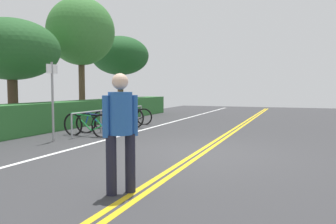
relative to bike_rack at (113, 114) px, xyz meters
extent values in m
cube|color=#353538|center=(-2.95, -3.95, -0.57)|extent=(38.67, 13.72, 0.05)
cube|color=gold|center=(-2.95, -4.03, -0.55)|extent=(34.80, 0.10, 0.00)
cube|color=gold|center=(-2.95, -3.87, -0.55)|extent=(34.80, 0.10, 0.00)
cube|color=white|center=(-2.95, -1.01, -0.55)|extent=(34.80, 0.12, 0.00)
cylinder|color=#9EA0A5|center=(-2.25, 0.00, -0.19)|extent=(0.05, 0.05, 0.71)
cylinder|color=#9EA0A5|center=(-0.75, 0.00, -0.19)|extent=(0.05, 0.05, 0.71)
cylinder|color=#9EA0A5|center=(0.75, 0.00, -0.19)|extent=(0.05, 0.05, 0.71)
cylinder|color=#9EA0A5|center=(2.25, 0.00, -0.19)|extent=(0.05, 0.05, 0.71)
cylinder|color=#9EA0A5|center=(0.00, 0.00, 0.16)|extent=(4.50, 0.04, 0.04)
torus|color=black|center=(-1.68, 0.39, -0.22)|extent=(0.10, 0.71, 0.71)
torus|color=black|center=(-1.75, -0.65, -0.22)|extent=(0.10, 0.71, 0.71)
cylinder|color=#198C38|center=(-1.70, 0.00, -0.14)|extent=(0.08, 0.60, 0.49)
cylinder|color=#198C38|center=(-1.71, -0.07, 0.07)|extent=(0.08, 0.71, 0.07)
cylinder|color=#198C38|center=(-1.73, -0.36, -0.15)|extent=(0.05, 0.17, 0.44)
cylinder|color=#198C38|center=(-1.73, -0.47, -0.29)|extent=(0.06, 0.38, 0.18)
cylinder|color=#198C38|center=(-1.74, -0.54, -0.08)|extent=(0.05, 0.26, 0.30)
cylinder|color=#198C38|center=(-1.68, 0.34, -0.06)|extent=(0.05, 0.14, 0.32)
cube|color=black|center=(-1.73, -0.42, 0.09)|extent=(0.09, 0.20, 0.05)
cylinder|color=#198C38|center=(-1.68, 0.28, 0.14)|extent=(0.46, 0.06, 0.03)
torus|color=black|center=(-1.05, 0.37, -0.24)|extent=(0.22, 0.66, 0.67)
torus|color=black|center=(-0.80, -0.57, -0.24)|extent=(0.22, 0.66, 0.67)
cylinder|color=#1947B7|center=(-0.96, 0.02, -0.16)|extent=(0.17, 0.55, 0.46)
cylinder|color=#1947B7|center=(-0.94, -0.05, 0.04)|extent=(0.20, 0.65, 0.07)
cylinder|color=#1947B7|center=(-0.87, -0.31, -0.18)|extent=(0.08, 0.16, 0.41)
cylinder|color=#1947B7|center=(-0.85, -0.41, -0.31)|extent=(0.12, 0.35, 0.17)
cylinder|color=#1947B7|center=(-0.83, -0.47, -0.11)|extent=(0.10, 0.24, 0.28)
cylinder|color=#1947B7|center=(-1.04, 0.32, -0.09)|extent=(0.07, 0.14, 0.30)
cube|color=black|center=(-0.86, -0.37, 0.05)|extent=(0.13, 0.21, 0.05)
cylinder|color=#1947B7|center=(-1.02, 0.28, 0.10)|extent=(0.45, 0.14, 0.03)
torus|color=black|center=(0.07, 0.54, -0.24)|extent=(0.12, 0.67, 0.67)
torus|color=black|center=(-0.03, -0.40, -0.24)|extent=(0.12, 0.67, 0.67)
cylinder|color=orange|center=(0.03, 0.19, -0.16)|extent=(0.09, 0.55, 0.46)
cylinder|color=orange|center=(0.03, 0.13, 0.03)|extent=(0.10, 0.65, 0.07)
cylinder|color=orange|center=(0.00, -0.13, -0.18)|extent=(0.05, 0.16, 0.41)
cylinder|color=orange|center=(-0.01, -0.24, -0.31)|extent=(0.07, 0.35, 0.17)
cylinder|color=orange|center=(-0.02, -0.30, -0.11)|extent=(0.06, 0.24, 0.28)
cylinder|color=orange|center=(0.07, 0.50, -0.10)|extent=(0.05, 0.13, 0.30)
cube|color=black|center=(-0.01, -0.20, 0.05)|extent=(0.10, 0.21, 0.05)
cylinder|color=orange|center=(0.06, 0.45, 0.10)|extent=(0.46, 0.08, 0.03)
torus|color=black|center=(0.92, 0.60, -0.20)|extent=(0.12, 0.75, 0.75)
torus|color=black|center=(0.83, -0.43, -0.20)|extent=(0.12, 0.75, 0.75)
cylinder|color=#1947B7|center=(0.88, 0.21, -0.11)|extent=(0.09, 0.60, 0.51)
cylinder|color=#1947B7|center=(0.88, 0.15, 0.11)|extent=(0.10, 0.71, 0.07)
cylinder|color=#1947B7|center=(0.85, -0.14, -0.13)|extent=(0.05, 0.17, 0.46)
cylinder|color=#1947B7|center=(0.84, -0.25, -0.28)|extent=(0.07, 0.38, 0.19)
cylinder|color=#1947B7|center=(0.84, -0.32, -0.05)|extent=(0.06, 0.26, 0.32)
cylinder|color=#1947B7|center=(0.91, 0.55, -0.04)|extent=(0.05, 0.14, 0.34)
cube|color=black|center=(0.85, -0.21, 0.13)|extent=(0.10, 0.21, 0.05)
cylinder|color=#1947B7|center=(0.91, 0.50, 0.18)|extent=(0.46, 0.07, 0.03)
torus|color=black|center=(1.73, 0.63, -0.24)|extent=(0.12, 0.67, 0.67)
torus|color=black|center=(1.82, -0.33, -0.24)|extent=(0.12, 0.67, 0.67)
cylinder|color=black|center=(1.76, 0.27, -0.16)|extent=(0.09, 0.55, 0.46)
cylinder|color=black|center=(1.77, 0.21, 0.04)|extent=(0.10, 0.65, 0.07)
cylinder|color=black|center=(1.79, -0.06, -0.18)|extent=(0.05, 0.16, 0.41)
cylinder|color=black|center=(1.80, -0.16, -0.31)|extent=(0.07, 0.35, 0.17)
cylinder|color=black|center=(1.81, -0.22, -0.11)|extent=(0.06, 0.24, 0.28)
cylinder|color=black|center=(1.73, 0.58, -0.09)|extent=(0.05, 0.13, 0.30)
cube|color=black|center=(1.80, -0.12, 0.05)|extent=(0.10, 0.21, 0.05)
cylinder|color=black|center=(1.74, 0.53, 0.10)|extent=(0.46, 0.07, 0.03)
cylinder|color=#1E1E2D|center=(-5.99, -3.81, -0.15)|extent=(0.14, 0.14, 0.80)
cylinder|color=#1E1E2D|center=(-6.19, -3.63, -0.15)|extent=(0.14, 0.14, 0.80)
cylinder|color=#2659A5|center=(-6.09, -3.72, 0.54)|extent=(0.32, 0.32, 0.57)
sphere|color=beige|center=(-6.09, -3.72, 0.96)|extent=(0.22, 0.22, 0.22)
cylinder|color=#2659A5|center=(-5.95, -3.85, 0.50)|extent=(0.09, 0.09, 0.55)
cylinder|color=#2659A5|center=(-6.24, -3.59, 0.50)|extent=(0.09, 0.09, 0.55)
cylinder|color=gray|center=(-2.84, 0.15, 0.51)|extent=(0.06, 0.06, 2.11)
cube|color=white|center=(-2.84, 0.15, 1.39)|extent=(0.36, 0.07, 0.24)
cube|color=#2D6B30|center=(1.50, 1.96, -0.08)|extent=(13.50, 1.07, 0.94)
cylinder|color=#473323|center=(-1.05, 3.38, 0.36)|extent=(0.34, 0.34, 1.82)
ellipsoid|color=#235626|center=(-1.05, 3.38, 2.22)|extent=(3.30, 3.30, 2.11)
cylinder|color=brown|center=(2.24, 2.85, 0.74)|extent=(0.26, 0.26, 2.57)
ellipsoid|color=#387533|center=(2.24, 2.85, 3.32)|extent=(2.90, 2.90, 2.88)
cylinder|color=brown|center=(6.65, 3.41, 0.59)|extent=(0.33, 0.33, 2.28)
ellipsoid|color=#1C4C21|center=(6.65, 3.41, 2.71)|extent=(3.21, 3.21, 2.16)
camera|label=1|loc=(-9.98, -5.90, 0.86)|focal=35.64mm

